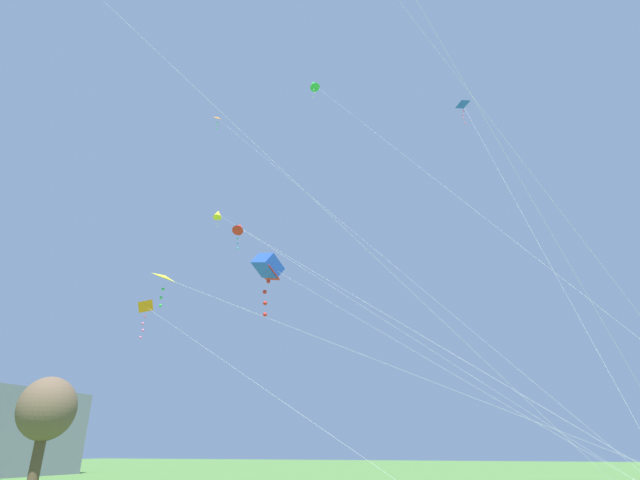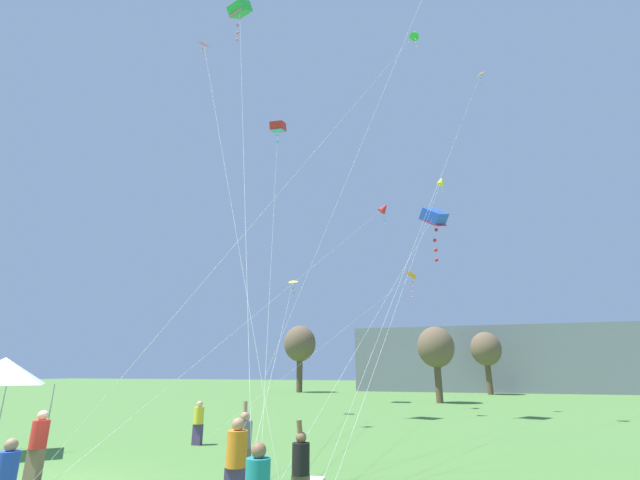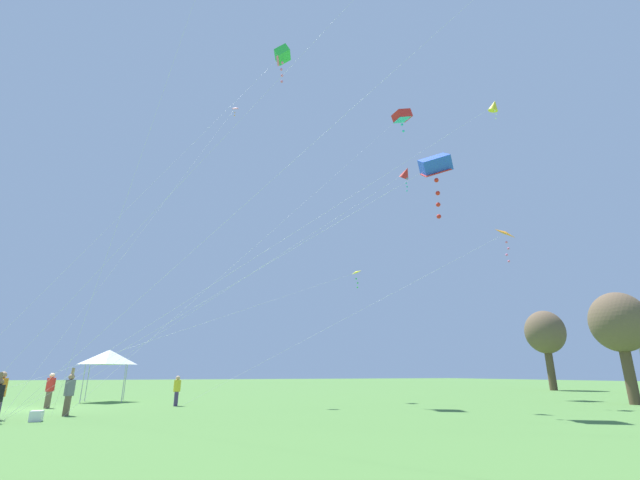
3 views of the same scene
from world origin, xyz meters
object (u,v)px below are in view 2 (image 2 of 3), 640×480
(person_yellow_shirt, at_px, (198,421))
(kite_green_box_10, at_px, (240,10))
(person_orange_shirt, at_px, (236,461))
(kite_green_diamond_2, at_px, (415,34))
(person_red_shirt, at_px, (38,443))
(person_grey_shirt, at_px, (244,442))
(person_black_shirt, at_px, (301,468))
(kite_red_box_1, at_px, (278,127))
(festival_tent, at_px, (3,371))
(kite_yellow_delta_7, at_px, (293,283))
(kite_yellow_diamond_4, at_px, (441,181))
(kite_orange_delta_5, at_px, (479,77))
(kite_pink_delta_8, at_px, (205,49))
(kite_orange_delta_3, at_px, (412,277))
(kite_blue_box_9, at_px, (434,218))
(kite_red_diamond_0, at_px, (384,208))

(person_yellow_shirt, distance_m, kite_green_box_10, 27.97)
(person_orange_shirt, height_order, kite_green_diamond_2, kite_green_diamond_2)
(person_red_shirt, xyz_separation_m, kite_green_diamond_2, (10.08, 15.05, 23.81))
(person_grey_shirt, distance_m, person_orange_shirt, 2.49)
(person_grey_shirt, distance_m, kite_green_diamond_2, 27.77)
(person_black_shirt, bearing_deg, person_grey_shirt, -133.28)
(kite_red_box_1, bearing_deg, festival_tent, -90.63)
(person_yellow_shirt, xyz_separation_m, kite_yellow_delta_7, (-0.24, 11.21, 7.61))
(person_black_shirt, bearing_deg, kite_green_diamond_2, 168.50)
(kite_green_box_10, bearing_deg, kite_yellow_diamond_4, 35.13)
(kite_orange_delta_5, relative_size, kite_pink_delta_8, 1.29)
(kite_orange_delta_3, relative_size, kite_blue_box_9, 0.96)
(kite_orange_delta_3, bearing_deg, kite_pink_delta_8, -123.07)
(person_yellow_shirt, relative_size, person_grey_shirt, 0.81)
(kite_orange_delta_3, height_order, kite_orange_delta_5, kite_orange_delta_5)
(person_black_shirt, relative_size, kite_green_box_10, 0.06)
(person_grey_shirt, bearing_deg, festival_tent, 67.80)
(kite_blue_box_9, bearing_deg, person_black_shirt, -99.05)
(person_yellow_shirt, bearing_deg, person_orange_shirt, -22.57)
(festival_tent, xyz_separation_m, kite_red_box_1, (0.26, 23.58, 23.67))
(person_red_shirt, bearing_deg, kite_blue_box_9, 84.45)
(person_yellow_shirt, distance_m, person_black_shirt, 9.40)
(person_yellow_shirt, height_order, kite_yellow_delta_7, kite_yellow_delta_7)
(person_grey_shirt, distance_m, kite_yellow_diamond_4, 26.33)
(kite_yellow_diamond_4, distance_m, kite_blue_box_9, 5.85)
(kite_yellow_diamond_4, distance_m, kite_pink_delta_8, 19.10)
(festival_tent, height_order, kite_yellow_delta_7, kite_yellow_delta_7)
(person_black_shirt, xyz_separation_m, kite_yellow_delta_7, (-6.76, 17.97, 7.61))
(kite_red_box_1, bearing_deg, kite_yellow_delta_7, -59.24)
(person_grey_shirt, xyz_separation_m, kite_red_diamond_0, (1.88, 16.61, 12.57))
(festival_tent, relative_size, kite_green_diamond_2, 0.13)
(kite_red_box_1, bearing_deg, person_grey_shirt, -68.75)
(person_orange_shirt, bearing_deg, festival_tent, -79.41)
(person_red_shirt, relative_size, kite_yellow_delta_7, 0.08)
(kite_red_diamond_0, xyz_separation_m, kite_pink_delta_8, (-9.02, -9.56, 7.62))
(kite_orange_delta_3, bearing_deg, festival_tent, -119.98)
(kite_pink_delta_8, distance_m, kite_blue_box_9, 17.74)
(festival_tent, relative_size, person_grey_shirt, 1.63)
(kite_orange_delta_3, distance_m, kite_green_box_10, 23.87)
(person_black_shirt, xyz_separation_m, kite_red_box_1, (-11.69, 26.24, 25.55))
(person_orange_shirt, bearing_deg, kite_pink_delta_8, -113.04)
(person_red_shirt, height_order, kite_green_box_10, kite_green_box_10)
(person_yellow_shirt, bearing_deg, kite_green_box_10, 146.38)
(person_grey_shirt, xyz_separation_m, person_black_shirt, (2.27, -2.02, -0.09))
(kite_orange_delta_5, bearing_deg, kite_green_box_10, -145.19)
(festival_tent, bearing_deg, kite_pink_delta_8, 68.45)
(kite_orange_delta_3, xyz_separation_m, kite_yellow_diamond_4, (2.83, -2.44, 6.81))
(festival_tent, relative_size, person_yellow_shirt, 2.00)
(person_red_shirt, distance_m, kite_red_diamond_0, 23.22)
(kite_pink_delta_8, bearing_deg, person_orange_shirt, -49.16)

